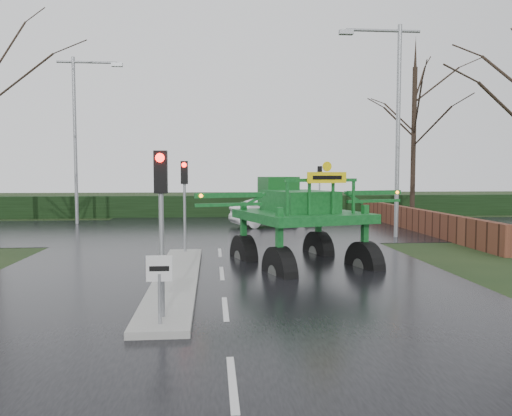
{
  "coord_description": "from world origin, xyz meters",
  "views": [
    {
      "loc": [
        -0.28,
        -11.09,
        3.08
      ],
      "look_at": [
        1.07,
        4.25,
        2.0
      ],
      "focal_mm": 35.0,
      "sensor_mm": 36.0,
      "label": 1
    }
  ],
  "objects": [
    {
      "name": "crop_sprayer",
      "position": [
        1.68,
        3.98,
        2.03
      ],
      "size": [
        7.38,
        5.61,
        4.29
      ],
      "rotation": [
        0.0,
        0.0,
        0.3
      ],
      "color": "black",
      "rests_on": "ground"
    },
    {
      "name": "road_main",
      "position": [
        0.0,
        10.0,
        0.0
      ],
      "size": [
        14.0,
        80.0,
        0.02
      ],
      "primitive_type": "cube",
      "color": "black",
      "rests_on": "ground"
    },
    {
      "name": "road_cross",
      "position": [
        0.0,
        16.0,
        0.01
      ],
      "size": [
        80.0,
        12.0,
        0.02
      ],
      "primitive_type": "cube",
      "color": "black",
      "rests_on": "ground"
    },
    {
      "name": "traffic_signal_near",
      "position": [
        -1.3,
        -1.01,
        2.59
      ],
      "size": [
        0.26,
        0.33,
        3.52
      ],
      "color": "gray",
      "rests_on": "ground"
    },
    {
      "name": "traffic_signal_far",
      "position": [
        6.5,
        20.01,
        2.59
      ],
      "size": [
        0.26,
        0.33,
        3.52
      ],
      "rotation": [
        0.0,
        0.0,
        3.14
      ],
      "color": "gray",
      "rests_on": "ground"
    },
    {
      "name": "white_sedan",
      "position": [
        3.2,
        17.29,
        0.0
      ],
      "size": [
        5.13,
        3.05,
        1.6
      ],
      "primitive_type": "imported",
      "rotation": [
        0.0,
        0.0,
        1.87
      ],
      "color": "silver",
      "rests_on": "ground"
    },
    {
      "name": "street_light_left_far",
      "position": [
        -8.19,
        20.0,
        5.99
      ],
      "size": [
        3.85,
        0.3,
        10.0
      ],
      "color": "gray",
      "rests_on": "ground"
    },
    {
      "name": "keep_left_sign",
      "position": [
        -1.3,
        -1.5,
        1.06
      ],
      "size": [
        0.5,
        0.07,
        1.35
      ],
      "color": "gray",
      "rests_on": "ground"
    },
    {
      "name": "ground",
      "position": [
        0.0,
        0.0,
        0.0
      ],
      "size": [
        140.0,
        140.0,
        0.0
      ],
      "primitive_type": "plane",
      "color": "black",
      "rests_on": "ground"
    },
    {
      "name": "tree_right_far",
      "position": [
        13.0,
        21.0,
        6.5
      ],
      "size": [
        7.0,
        7.0,
        12.05
      ],
      "color": "black",
      "rests_on": "ground"
    },
    {
      "name": "street_light_right",
      "position": [
        8.19,
        12.0,
        5.99
      ],
      "size": [
        3.85,
        0.3,
        10.0
      ],
      "color": "gray",
      "rests_on": "ground"
    },
    {
      "name": "median_island",
      "position": [
        -1.3,
        3.0,
        0.09
      ],
      "size": [
        1.2,
        10.0,
        0.16
      ],
      "primitive_type": "cube",
      "color": "gray",
      "rests_on": "ground"
    },
    {
      "name": "brick_wall",
      "position": [
        10.5,
        16.0,
        0.6
      ],
      "size": [
        0.4,
        20.0,
        1.2
      ],
      "primitive_type": "cube",
      "color": "#592D1E",
      "rests_on": "ground"
    },
    {
      "name": "traffic_signal_mid",
      "position": [
        -1.3,
        7.49,
        2.59
      ],
      "size": [
        0.26,
        0.33,
        3.52
      ],
      "color": "gray",
      "rests_on": "ground"
    },
    {
      "name": "hedge_row",
      "position": [
        0.0,
        24.0,
        0.75
      ],
      "size": [
        44.0,
        0.9,
        1.5
      ],
      "primitive_type": "cube",
      "color": "black",
      "rests_on": "ground"
    }
  ]
}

